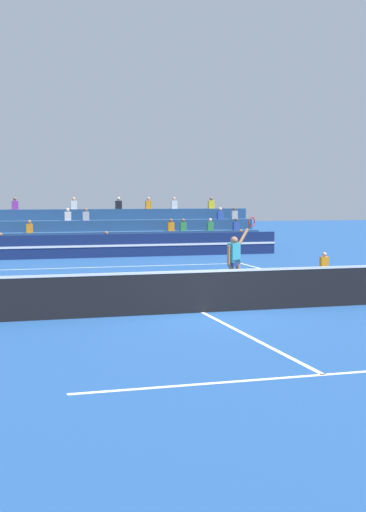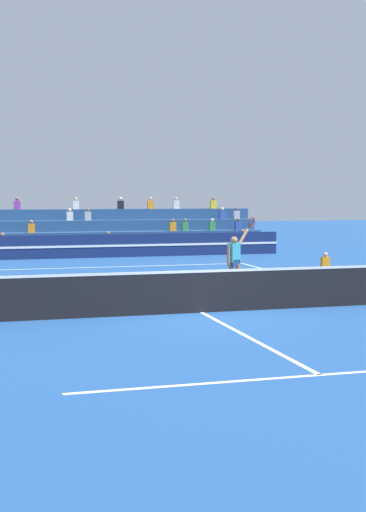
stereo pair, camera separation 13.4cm
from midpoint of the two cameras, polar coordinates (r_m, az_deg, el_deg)
The scene contains 8 objects.
ground_plane at distance 17.72m, azimuth 1.36°, elevation -4.55°, with size 120.00×120.00×0.00m, color navy.
court_lines at distance 17.72m, azimuth 1.36°, elevation -4.54°, with size 11.10×23.90×0.01m.
tennis_net at distance 17.64m, azimuth 1.37°, elevation -2.80°, with size 12.00×0.10×1.10m.
sponsor_banner_wall at distance 33.63m, azimuth -7.09°, elevation 0.80°, with size 18.00×0.26×1.10m.
bleacher_stand at distance 36.74m, azimuth -7.87°, elevation 1.58°, with size 17.84×3.80×2.83m.
ball_kid_courtside at distance 26.50m, azimuth 11.09°, elevation -0.80°, with size 0.30×0.36×0.84m.
tennis_player at distance 20.82m, azimuth 3.98°, elevation -0.43°, with size 1.15×0.71×2.33m.
tennis_ball at distance 19.54m, azimuth -9.34°, elevation -3.63°, with size 0.07×0.07×0.07m, color #C6DB33.
Camera 1 is at (-5.32, -16.66, 2.88)m, focal length 50.00 mm.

